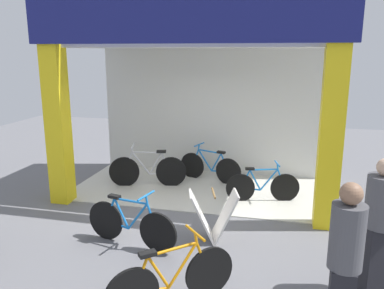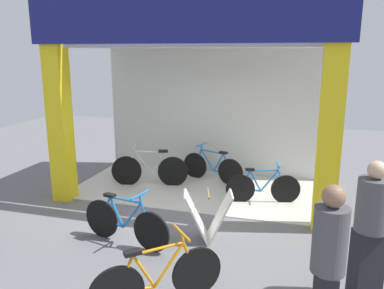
% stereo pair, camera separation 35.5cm
% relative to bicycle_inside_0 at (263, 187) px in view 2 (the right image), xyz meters
% --- Properties ---
extents(ground_plane, '(18.71, 18.71, 0.00)m').
position_rel_bicycle_inside_0_xyz_m(ground_plane, '(-1.38, -0.89, -0.32)').
color(ground_plane, slate).
rests_on(ground_plane, ground).
extents(shop_facade, '(5.55, 2.95, 3.92)m').
position_rel_bicycle_inside_0_xyz_m(shop_facade, '(-1.38, 0.45, 1.77)').
color(shop_facade, beige).
rests_on(shop_facade, ground).
extents(bicycle_inside_0, '(1.43, 0.46, 0.80)m').
position_rel_bicycle_inside_0_xyz_m(bicycle_inside_0, '(0.00, 0.00, 0.00)').
color(bicycle_inside_0, black).
rests_on(bicycle_inside_0, ground).
extents(bicycle_inside_1, '(1.49, 0.55, 0.85)m').
position_rel_bicycle_inside_0_xyz_m(bicycle_inside_1, '(-1.25, 0.99, 0.02)').
color(bicycle_inside_1, black).
rests_on(bicycle_inside_1, ground).
extents(bicycle_inside_2, '(1.67, 0.52, 0.94)m').
position_rel_bicycle_inside_0_xyz_m(bicycle_inside_2, '(-2.52, 0.33, 0.05)').
color(bicycle_inside_2, black).
rests_on(bicycle_inside_2, ground).
extents(bicycle_parked_0, '(1.56, 0.48, 0.88)m').
position_rel_bicycle_inside_0_xyz_m(bicycle_parked_0, '(-1.86, -2.30, 0.03)').
color(bicycle_parked_0, black).
rests_on(bicycle_parked_0, ground).
extents(bicycle_parked_1, '(1.25, 1.11, 0.90)m').
position_rel_bicycle_inside_0_xyz_m(bicycle_parked_1, '(-0.81, -3.62, 0.04)').
color(bicycle_parked_1, black).
rests_on(bicycle_parked_1, ground).
extents(sandwich_board_sign, '(0.85, 0.65, 0.81)m').
position_rel_bicycle_inside_0_xyz_m(sandwich_board_sign, '(-0.65, -1.84, 0.08)').
color(sandwich_board_sign, silver).
rests_on(sandwich_board_sign, ground).
extents(pedestrian_1, '(0.36, 0.64, 1.73)m').
position_rel_bicycle_inside_0_xyz_m(pedestrian_1, '(1.02, -3.72, 0.57)').
color(pedestrian_1, black).
rests_on(pedestrian_1, ground).
extents(pedestrian_3, '(0.64, 0.50, 1.74)m').
position_rel_bicycle_inside_0_xyz_m(pedestrian_3, '(1.54, -2.76, 0.59)').
color(pedestrian_3, black).
rests_on(pedestrian_3, ground).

